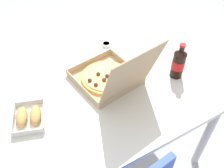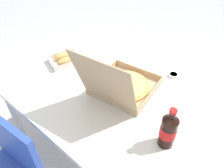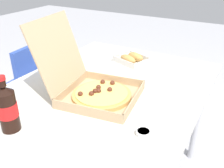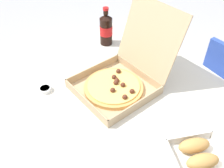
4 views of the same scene
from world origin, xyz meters
name	(u,v)px [view 4 (image 4 of 4)]	position (x,y,z in m)	size (l,w,h in m)	color
dining_table	(128,107)	(0.00, 0.00, 0.65)	(1.29, 0.94, 0.72)	silver
pizza_box_open	(120,78)	(-0.08, 0.00, 0.77)	(0.39, 0.48, 0.36)	tan
bread_side_box	(198,154)	(0.40, 0.03, 0.75)	(0.20, 0.23, 0.06)	white
cola_bottle	(106,29)	(-0.44, 0.14, 0.82)	(0.07, 0.07, 0.22)	black
dipping_sauce_cup	(45,89)	(-0.23, -0.32, 0.74)	(0.06, 0.06, 0.02)	white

